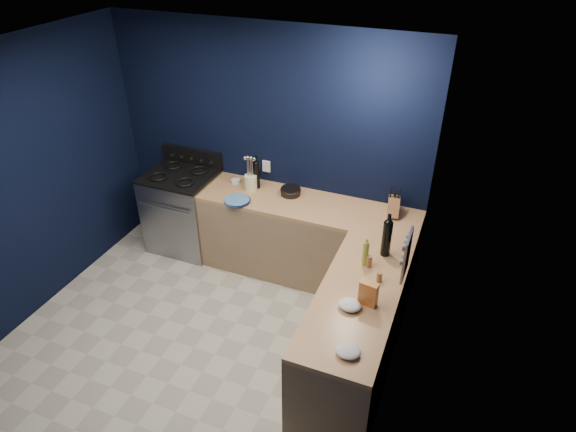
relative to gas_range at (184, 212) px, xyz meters
The scene contains 28 objects.
floor 1.76m from the gas_range, 56.78° to the right, with size 3.50×3.50×0.02m, color #B8B4A0.
ceiling 2.74m from the gas_range, 56.78° to the right, with size 3.50×3.50×0.02m, color silver.
wall_back 1.30m from the gas_range, 20.08° to the left, with size 3.50×0.02×2.60m, color black.
wall_right 3.16m from the gas_range, 27.83° to the right, with size 0.02×3.50×2.60m, color black.
wall_left 1.85m from the gas_range, 120.31° to the right, with size 0.02×3.50×2.60m, color black.
cab_back 1.53m from the gas_range, ahead, with size 2.30×0.63×0.86m, color #907151.
top_back 1.59m from the gas_range, ahead, with size 2.30×0.63×0.04m, color brown.
cab_right 2.62m from the gas_range, 25.64° to the right, with size 0.63×1.67×0.86m, color #907151.
top_right 2.66m from the gas_range, 25.64° to the right, with size 0.63×1.67×0.04m, color brown.
gas_range is the anchor object (origin of this frame).
oven_door 0.32m from the gas_range, 90.00° to the right, with size 0.59×0.02×0.42m, color black.
cooktop 0.48m from the gas_range, ahead, with size 0.76×0.66×0.03m, color black.
backguard 0.65m from the gas_range, 90.00° to the left, with size 0.76×0.06×0.20m, color black.
spice_panel 2.89m from the gas_range, 18.08° to the right, with size 0.02×0.28×0.38m, color gray.
wall_outlet 1.16m from the gas_range, 18.88° to the left, with size 0.09×0.02×0.13m, color white.
plate_stack 0.97m from the gas_range, 14.78° to the right, with size 0.26×0.26×0.03m, color teal.
ramekin 0.79m from the gas_range, 13.53° to the left, with size 0.10×0.10×0.04m, color white.
utensil_crock 1.00m from the gas_range, ahead, with size 0.13×0.13×0.17m, color #FBF3C2.
wine_bottle_back 1.08m from the gas_range, ahead, with size 0.07×0.07×0.30m, color black.
lemon_basket 1.38m from the gas_range, ahead, with size 0.21×0.21×0.08m, color black.
knife_block 2.44m from the gas_range, ahead, with size 0.11×0.18×0.20m, color brown.
wine_bottle_right 2.58m from the gas_range, 12.48° to the right, with size 0.08×0.08×0.33m, color black.
oil_bottle 2.49m from the gas_range, 17.80° to the right, with size 0.05×0.05×0.23m, color #90A031.
spice_jar_near 2.53m from the gas_range, 17.97° to the right, with size 0.05×0.05×0.11m, color olive.
spice_jar_far 2.69m from the gas_range, 20.36° to the right, with size 0.05×0.05×0.09m, color olive.
crouton_bag 2.80m from the gas_range, 26.38° to the right, with size 0.14×0.07×0.21m, color red.
towel_front 2.73m from the gas_range, 29.32° to the right, with size 0.18×0.15×0.06m, color white.
towel_end 3.06m from the gas_range, 35.60° to the right, with size 0.17×0.16×0.05m, color white.
Camera 1 is at (2.02, -2.67, 3.51)m, focal length 30.73 mm.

